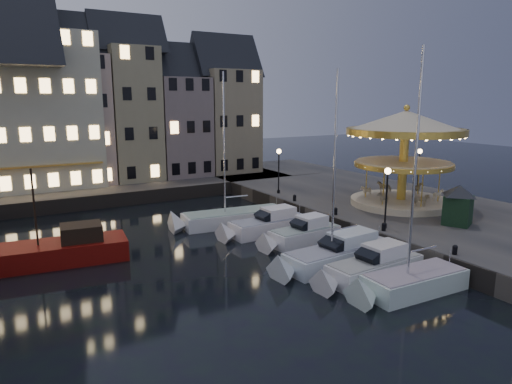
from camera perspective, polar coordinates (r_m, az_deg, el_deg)
ground at (r=27.86m, az=6.55°, el=-9.56°), size 160.00×160.00×0.00m
quay_east at (r=41.02m, az=17.40°, el=-2.15°), size 16.00×56.00×1.30m
quay_north at (r=50.26m, az=-20.74°, el=0.09°), size 44.00×12.00×1.30m
quaywall_e at (r=35.67m, az=8.61°, el=-3.77°), size 0.15×44.00×1.30m
quaywall_n at (r=44.84m, az=-16.94°, el=-0.98°), size 48.00×0.15×1.30m
streetlamp_b at (r=32.11m, az=16.03°, el=0.36°), size 0.44×0.44×4.17m
streetlamp_c at (r=42.44m, az=2.87°, el=3.45°), size 0.44×0.44×4.17m
streetlamp_d at (r=45.04m, az=19.70°, el=3.26°), size 0.44×0.44×4.17m
bollard_a at (r=28.52m, az=23.61°, el=-6.57°), size 0.30×0.30×0.57m
bollard_b at (r=31.90m, az=15.68°, el=-4.15°), size 0.30×0.30×0.57m
bollard_c at (r=35.43m, az=9.92°, el=-2.33°), size 0.30×0.30×0.57m
bollard_d at (r=39.68m, az=4.84°, el=-0.69°), size 0.30×0.30×0.57m
townhouse_nb at (r=50.84m, az=-28.54°, el=8.25°), size 6.16×8.00×13.80m
townhouse_nc at (r=51.37m, az=-21.77°, el=9.40°), size 6.82×8.00×14.80m
townhouse_nd at (r=52.52m, az=-15.51°, el=10.38°), size 5.50×8.00×15.80m
townhouse_ne at (r=54.20m, az=-9.78°, el=9.06°), size 6.16×8.00×12.80m
townhouse_nf at (r=56.57m, az=-3.97°, el=9.80°), size 6.82×8.00×13.80m
hotel_corner at (r=50.81m, az=-28.64°, el=9.94°), size 17.60×9.00×16.80m
motorboat_a at (r=25.41m, az=18.34°, el=-10.93°), size 6.81×2.41×11.31m
motorboat_b at (r=26.68m, az=14.00°, el=-9.36°), size 7.09×2.39×2.15m
motorboat_c at (r=28.43m, az=9.95°, el=-7.77°), size 8.69×2.82×11.51m
motorboat_d at (r=32.07m, az=5.54°, el=-5.48°), size 6.23×2.43×2.15m
motorboat_e at (r=34.31m, az=1.18°, el=-4.28°), size 7.30×2.30×2.15m
motorboat_f at (r=36.76m, az=-3.51°, el=-3.39°), size 9.50×3.35×12.56m
red_fishing_boat at (r=31.00m, az=-23.27°, el=-6.85°), size 8.58×3.79×6.19m
carousel at (r=39.17m, az=18.11°, el=6.22°), size 9.44×9.44×8.26m
ticket_kiosk at (r=34.80m, az=24.02°, el=-0.69°), size 2.75×2.75×3.23m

